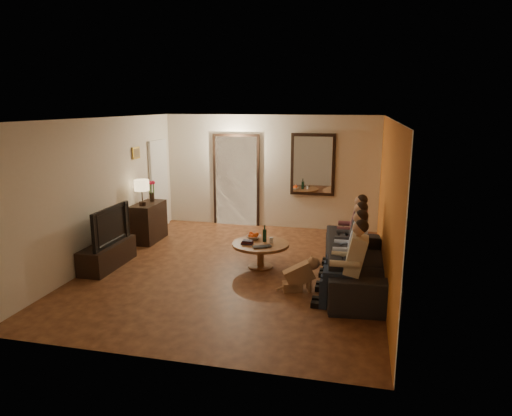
% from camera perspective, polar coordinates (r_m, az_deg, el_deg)
% --- Properties ---
extents(floor, '(5.00, 6.00, 0.01)m').
position_cam_1_polar(floor, '(8.09, -2.57, -7.63)').
color(floor, '#421E11').
rests_on(floor, ground).
extents(ceiling, '(5.00, 6.00, 0.01)m').
position_cam_1_polar(ceiling, '(7.58, -2.77, 11.11)').
color(ceiling, white).
rests_on(ceiling, back_wall).
extents(back_wall, '(5.00, 0.02, 2.60)m').
position_cam_1_polar(back_wall, '(10.61, 1.72, 4.55)').
color(back_wall, beige).
rests_on(back_wall, floor).
extents(front_wall, '(5.00, 0.02, 2.60)m').
position_cam_1_polar(front_wall, '(5.00, -12.02, -5.21)').
color(front_wall, beige).
rests_on(front_wall, floor).
extents(left_wall, '(0.02, 6.00, 2.60)m').
position_cam_1_polar(left_wall, '(8.74, -18.68, 2.09)').
color(left_wall, beige).
rests_on(left_wall, floor).
extents(right_wall, '(0.02, 6.00, 2.60)m').
position_cam_1_polar(right_wall, '(7.46, 16.14, 0.53)').
color(right_wall, beige).
rests_on(right_wall, floor).
extents(orange_accent, '(0.01, 6.00, 2.60)m').
position_cam_1_polar(orange_accent, '(7.46, 16.07, 0.53)').
color(orange_accent, orange).
rests_on(orange_accent, right_wall).
extents(kitchen_doorway, '(1.00, 0.06, 2.10)m').
position_cam_1_polar(kitchen_doorway, '(10.81, -2.48, 3.36)').
color(kitchen_doorway, '#FFE0A5').
rests_on(kitchen_doorway, floor).
extents(door_trim, '(1.12, 0.04, 2.22)m').
position_cam_1_polar(door_trim, '(10.80, -2.49, 3.35)').
color(door_trim, black).
rests_on(door_trim, floor).
extents(fridge_glimpse, '(0.45, 0.03, 1.70)m').
position_cam_1_polar(fridge_glimpse, '(10.78, -1.18, 2.53)').
color(fridge_glimpse, silver).
rests_on(fridge_glimpse, floor).
extents(mirror_frame, '(1.00, 0.05, 1.40)m').
position_cam_1_polar(mirror_frame, '(10.39, 7.12, 5.40)').
color(mirror_frame, black).
rests_on(mirror_frame, back_wall).
extents(mirror_glass, '(0.86, 0.02, 1.26)m').
position_cam_1_polar(mirror_glass, '(10.36, 7.10, 5.38)').
color(mirror_glass, white).
rests_on(mirror_glass, back_wall).
extents(white_door, '(0.06, 0.85, 2.04)m').
position_cam_1_polar(white_door, '(10.76, -12.02, 2.88)').
color(white_door, white).
rests_on(white_door, floor).
extents(framed_art, '(0.03, 0.28, 0.24)m').
position_cam_1_polar(framed_art, '(9.76, -14.77, 6.67)').
color(framed_art, '#B28C33').
rests_on(framed_art, left_wall).
extents(art_canvas, '(0.01, 0.22, 0.18)m').
position_cam_1_polar(art_canvas, '(9.76, -14.70, 6.68)').
color(art_canvas, brown).
rests_on(art_canvas, left_wall).
extents(dresser, '(0.45, 0.91, 0.81)m').
position_cam_1_polar(dresser, '(9.88, -13.28, -1.71)').
color(dresser, black).
rests_on(dresser, floor).
extents(table_lamp, '(0.30, 0.30, 0.54)m').
position_cam_1_polar(table_lamp, '(9.54, -14.07, 1.90)').
color(table_lamp, beige).
rests_on(table_lamp, dresser).
extents(flower_vase, '(0.14, 0.14, 0.44)m').
position_cam_1_polar(flower_vase, '(9.94, -12.91, 2.09)').
color(flower_vase, red).
rests_on(flower_vase, dresser).
extents(tv_stand, '(0.45, 1.28, 0.43)m').
position_cam_1_polar(tv_stand, '(8.55, -18.06, -5.61)').
color(tv_stand, black).
rests_on(tv_stand, floor).
extents(tv, '(1.16, 0.15, 0.67)m').
position_cam_1_polar(tv, '(8.40, -18.32, -2.08)').
color(tv, black).
rests_on(tv, tv_stand).
extents(sofa, '(2.58, 1.20, 0.73)m').
position_cam_1_polar(sofa, '(7.46, 12.62, -6.74)').
color(sofa, black).
rests_on(sofa, floor).
extents(person_a, '(0.60, 0.40, 1.20)m').
position_cam_1_polar(person_a, '(6.54, 11.74, -7.35)').
color(person_a, tan).
rests_on(person_a, sofa).
extents(person_b, '(0.60, 0.40, 1.20)m').
position_cam_1_polar(person_b, '(7.10, 11.88, -5.71)').
color(person_b, tan).
rests_on(person_b, sofa).
extents(person_c, '(0.60, 0.40, 1.20)m').
position_cam_1_polar(person_c, '(7.68, 11.99, -4.31)').
color(person_c, tan).
rests_on(person_c, sofa).
extents(person_d, '(0.60, 0.40, 1.20)m').
position_cam_1_polar(person_d, '(8.25, 12.09, -3.11)').
color(person_d, tan).
rests_on(person_d, sofa).
extents(dog, '(0.61, 0.40, 0.56)m').
position_cam_1_polar(dog, '(7.13, 5.40, -8.15)').
color(dog, '#B47E53').
rests_on(dog, floor).
extents(coffee_table, '(1.24, 1.24, 0.45)m').
position_cam_1_polar(coffee_table, '(8.09, 0.58, -5.92)').
color(coffee_table, brown).
rests_on(coffee_table, floor).
extents(bowl, '(0.26, 0.26, 0.06)m').
position_cam_1_polar(bowl, '(8.26, -0.31, -3.66)').
color(bowl, white).
rests_on(bowl, coffee_table).
extents(oranges, '(0.20, 0.20, 0.08)m').
position_cam_1_polar(oranges, '(8.24, -0.31, -3.21)').
color(oranges, '#FF5815').
rests_on(oranges, bowl).
extents(wine_bottle, '(0.07, 0.07, 0.31)m').
position_cam_1_polar(wine_bottle, '(8.06, 1.09, -3.16)').
color(wine_bottle, black).
rests_on(wine_bottle, coffee_table).
extents(wine_glass, '(0.06, 0.06, 0.10)m').
position_cam_1_polar(wine_glass, '(8.02, 1.92, -4.04)').
color(wine_glass, silver).
rests_on(wine_glass, coffee_table).
extents(book_stack, '(0.20, 0.15, 0.07)m').
position_cam_1_polar(book_stack, '(7.97, -1.12, -4.26)').
color(book_stack, black).
rests_on(book_stack, coffee_table).
extents(laptop, '(0.39, 0.35, 0.03)m').
position_cam_1_polar(laptop, '(7.74, 0.86, -4.95)').
color(laptop, black).
rests_on(laptop, coffee_table).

